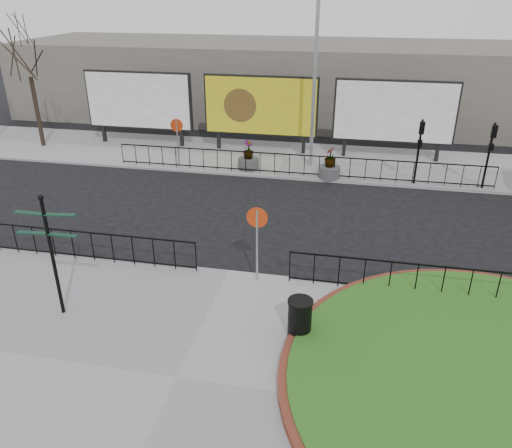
% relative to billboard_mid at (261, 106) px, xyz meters
% --- Properties ---
extents(ground, '(90.00, 90.00, 0.00)m').
position_rel_billboard_mid_xyz_m(ground, '(1.50, -12.97, -2.60)').
color(ground, black).
rests_on(ground, ground).
extents(pavement_near, '(30.00, 10.00, 0.12)m').
position_rel_billboard_mid_xyz_m(pavement_near, '(1.50, -17.97, -2.54)').
color(pavement_near, gray).
rests_on(pavement_near, ground).
extents(pavement_far, '(44.00, 6.00, 0.12)m').
position_rel_billboard_mid_xyz_m(pavement_far, '(1.50, -0.97, -2.54)').
color(pavement_far, gray).
rests_on(pavement_far, ground).
extents(brick_edge, '(10.40, 10.40, 0.18)m').
position_rel_billboard_mid_xyz_m(brick_edge, '(9.00, -16.97, -2.39)').
color(brick_edge, brown).
rests_on(brick_edge, pavement_near).
extents(grass_lawn, '(10.00, 10.00, 0.22)m').
position_rel_billboard_mid_xyz_m(grass_lawn, '(9.00, -16.97, -2.37)').
color(grass_lawn, '#195416').
rests_on(grass_lawn, pavement_near).
extents(railing_near_left, '(10.00, 0.10, 1.10)m').
position_rel_billboard_mid_xyz_m(railing_near_left, '(-4.50, -13.27, -1.93)').
color(railing_near_left, black).
rests_on(railing_near_left, pavement_near).
extents(railing_near_right, '(9.00, 0.10, 1.10)m').
position_rel_billboard_mid_xyz_m(railing_near_right, '(8.00, -13.27, -1.93)').
color(railing_near_right, black).
rests_on(railing_near_right, pavement_near).
extents(railing_far, '(18.00, 0.10, 1.10)m').
position_rel_billboard_mid_xyz_m(railing_far, '(2.50, -3.67, -1.93)').
color(railing_far, black).
rests_on(railing_far, pavement_far).
extents(speed_sign_far, '(0.64, 0.07, 2.47)m').
position_rel_billboard_mid_xyz_m(speed_sign_far, '(-3.50, -3.57, -0.68)').
color(speed_sign_far, gray).
rests_on(speed_sign_far, pavement_far).
extents(speed_sign_near, '(0.64, 0.07, 2.47)m').
position_rel_billboard_mid_xyz_m(speed_sign_near, '(2.50, -13.37, -0.68)').
color(speed_sign_near, gray).
rests_on(speed_sign_near, pavement_near).
extents(billboard_left, '(6.20, 0.31, 4.10)m').
position_rel_billboard_mid_xyz_m(billboard_left, '(-7.00, 0.00, 0.00)').
color(billboard_left, black).
rests_on(billboard_left, pavement_far).
extents(billboard_mid, '(6.20, 0.31, 4.10)m').
position_rel_billboard_mid_xyz_m(billboard_mid, '(0.00, 0.00, 0.00)').
color(billboard_mid, black).
rests_on(billboard_mid, pavement_far).
extents(billboard_right, '(6.20, 0.31, 4.10)m').
position_rel_billboard_mid_xyz_m(billboard_right, '(7.00, 0.00, 0.00)').
color(billboard_right, black).
rests_on(billboard_right, pavement_far).
extents(lamp_post, '(0.74, 0.18, 9.23)m').
position_rel_billboard_mid_xyz_m(lamp_post, '(3.01, -1.97, 2.23)').
color(lamp_post, gray).
rests_on(lamp_post, pavement_far).
extents(signal_pole_a, '(0.22, 0.26, 3.00)m').
position_rel_billboard_mid_xyz_m(signal_pole_a, '(8.00, -3.63, -0.50)').
color(signal_pole_a, black).
rests_on(signal_pole_a, pavement_far).
extents(signal_pole_b, '(0.22, 0.26, 3.00)m').
position_rel_billboard_mid_xyz_m(signal_pole_b, '(11.00, -3.63, -0.50)').
color(signal_pole_b, black).
rests_on(signal_pole_b, pavement_far).
extents(tree_left, '(2.00, 2.00, 7.00)m').
position_rel_billboard_mid_xyz_m(tree_left, '(-12.50, -1.47, 1.02)').
color(tree_left, '#2D2119').
rests_on(tree_left, pavement_far).
extents(building_backdrop, '(40.00, 10.00, 5.00)m').
position_rel_billboard_mid_xyz_m(building_backdrop, '(1.50, 9.03, -0.10)').
color(building_backdrop, '#666159').
rests_on(building_backdrop, ground).
extents(fingerpost_sign, '(1.67, 0.34, 3.57)m').
position_rel_billboard_mid_xyz_m(fingerpost_sign, '(-2.52, -16.13, -0.33)').
color(fingerpost_sign, black).
rests_on(fingerpost_sign, pavement_near).
extents(litter_bin, '(0.66, 0.66, 1.10)m').
position_rel_billboard_mid_xyz_m(litter_bin, '(4.13, -15.85, -1.92)').
color(litter_bin, black).
rests_on(litter_bin, pavement_near).
extents(planter_a, '(1.04, 1.04, 1.47)m').
position_rel_billboard_mid_xyz_m(planter_a, '(-0.00, -3.13, -1.99)').
color(planter_a, '#4C4C4F').
rests_on(planter_a, pavement_far).
extents(planter_c, '(1.03, 1.03, 1.49)m').
position_rel_billboard_mid_xyz_m(planter_c, '(4.06, -3.57, -1.97)').
color(planter_c, '#4C4C4F').
rests_on(planter_c, pavement_far).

